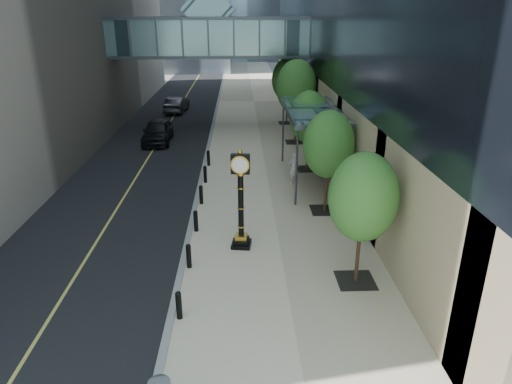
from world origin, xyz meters
TOP-DOWN VIEW (x-y plane):
  - ground at (0.00, 0.00)m, footprint 320.00×320.00m
  - road at (-7.00, 40.00)m, footprint 8.00×180.00m
  - sidewalk at (1.00, 40.00)m, footprint 8.00×180.00m
  - curb at (-3.00, 40.00)m, footprint 0.25×180.00m
  - skywalk at (-3.00, 28.00)m, footprint 17.00×4.20m
  - entrance_canopy at (3.48, 14.00)m, footprint 3.00×8.00m
  - bollard_row at (-2.70, 9.00)m, footprint 0.20×16.20m
  - street_trees at (3.60, 17.86)m, footprint 3.01×28.60m
  - street_clock at (-0.64, 5.88)m, footprint 0.90×0.90m
  - pedestrian at (2.47, 13.50)m, footprint 0.81×0.70m
  - car_near at (-6.95, 23.06)m, footprint 2.13×5.10m
  - car_far at (-6.90, 34.54)m, footprint 2.15×4.81m

SIDE VIEW (x-z plane):
  - ground at x=0.00m, z-range 0.00..0.00m
  - road at x=-7.00m, z-range 0.00..0.02m
  - sidewalk at x=1.00m, z-range 0.00..0.06m
  - curb at x=-3.00m, z-range 0.00..0.07m
  - bollard_row at x=-2.70m, z-range 0.06..0.96m
  - car_far at x=-6.90m, z-range 0.02..1.55m
  - car_near at x=-6.95m, z-range 0.02..1.74m
  - pedestrian at x=2.47m, z-range 0.06..1.94m
  - street_clock at x=-0.64m, z-range -0.22..4.05m
  - street_trees at x=3.60m, z-range 0.69..6.88m
  - entrance_canopy at x=3.48m, z-range 2.00..6.38m
  - skywalk at x=-3.00m, z-range 4.81..10.61m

